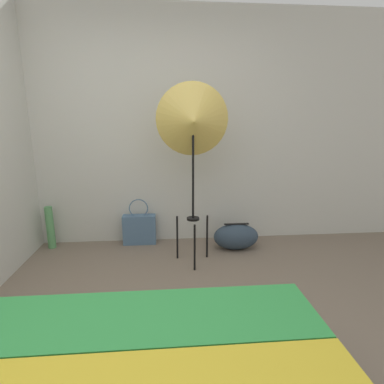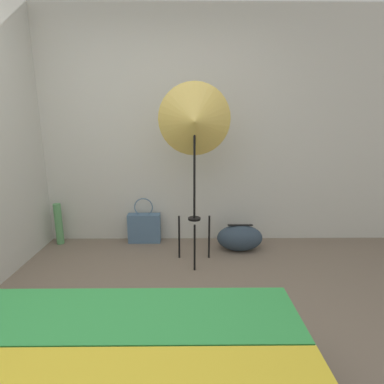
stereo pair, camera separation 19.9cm
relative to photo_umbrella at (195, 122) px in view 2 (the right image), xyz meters
name	(u,v)px [view 2 (the right image)]	position (x,y,z in m)	size (l,w,h in m)	color
ground_plane	(113,376)	(-0.48, -1.41, -1.39)	(14.00, 14.00, 0.00)	#756656
wall_back	(151,130)	(-0.48, 0.65, -0.09)	(8.00, 0.05, 2.60)	beige
photo_umbrella	(195,122)	(0.00, 0.00, 0.00)	(0.69, 0.32, 1.76)	black
tote_bag	(144,227)	(-0.58, 0.52, -1.21)	(0.38, 0.12, 0.54)	slate
duffel_bag	(240,238)	(0.51, 0.28, -1.25)	(0.50, 0.29, 0.30)	#2D3D4C
paper_roll	(59,224)	(-1.56, 0.48, -1.15)	(0.08, 0.08, 0.48)	#56995B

